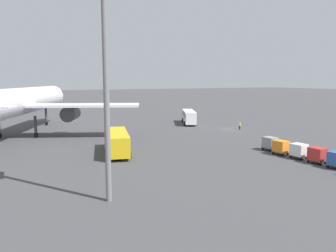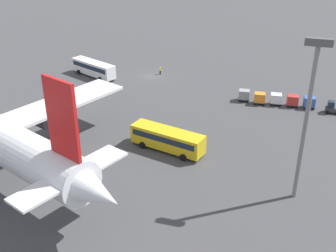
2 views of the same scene
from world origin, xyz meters
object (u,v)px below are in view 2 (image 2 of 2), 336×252
Objects in this scene: cargo_cart_red at (293,100)px; cargo_cart_blue at (309,102)px; shuttle_bus_far at (168,138)px; cargo_cart_white at (276,99)px; baggage_tug at (332,108)px; cargo_cart_orange at (260,98)px; cargo_cart_grey at (244,95)px; shuttle_bus_near at (93,68)px; worker_person at (160,70)px.

cargo_cart_blue is at bearing -179.12° from cargo_cart_red.
cargo_cart_white is at bearing -108.98° from shuttle_bus_far.
cargo_cart_white is at bearing -5.11° from baggage_tug.
baggage_tug is 3.90m from cargo_cart_blue.
cargo_cart_orange and cargo_cart_grey have the same top height.
baggage_tug is 1.13× the size of cargo_cart_grey.
cargo_cart_orange is at bearing -2.09° from baggage_tug.
baggage_tug is at bearing 178.61° from cargo_cart_orange.
shuttle_bus_near is 5.20× the size of cargo_cart_orange.
baggage_tug is at bearing 166.25° from cargo_cart_blue.
shuttle_bus_near is at bearing -6.35° from cargo_cart_white.
baggage_tug is 1.39× the size of worker_person.
cargo_cart_red reaches higher than worker_person.
shuttle_bus_near reaches higher than cargo_cart_grey.
worker_person is at bearing -25.76° from cargo_cart_grey.
cargo_cart_blue reaches higher than worker_person.
baggage_tug reaches higher than cargo_cart_orange.
worker_person is at bearing -18.54° from cargo_cart_red.
cargo_cart_red is at bearing 161.46° from worker_person.
worker_person is (34.29, -10.16, -0.07)m from baggage_tug.
cargo_cart_white is at bearing 177.87° from cargo_cart_grey.
cargo_cart_orange is at bearing 8.61° from cargo_cart_white.
shuttle_bus_near reaches higher than cargo_cart_orange.
cargo_cart_blue and cargo_cart_grey have the same top height.
cargo_cart_blue is at bearing 179.90° from cargo_cart_grey.
cargo_cart_white is (-13.87, -21.19, -0.72)m from shuttle_bus_far.
shuttle_bus_near is 5.20× the size of cargo_cart_grey.
cargo_cart_orange reaches higher than worker_person.
worker_person is 31.88m from cargo_cart_blue.
worker_person is at bearing -17.19° from baggage_tug.
cargo_cart_grey is at bearing -4.25° from baggage_tug.
cargo_cart_red is (2.86, 0.04, 0.00)m from cargo_cart_blue.
baggage_tug is at bearing -124.57° from shuttle_bus_far.
cargo_cart_red and cargo_cart_white have the same top height.
shuttle_bus_far is at bearing 40.51° from baggage_tug.
cargo_cart_grey is (8.57, -0.06, 0.00)m from cargo_cart_red.
shuttle_bus_far is 4.72× the size of baggage_tug.
cargo_cart_orange is (2.86, 0.43, 0.00)m from cargo_cart_white.
baggage_tug is at bearing 176.44° from cargo_cart_grey.
shuttle_bus_near is 38.09m from cargo_cart_white.
cargo_cart_white is (-24.80, 9.42, 0.32)m from worker_person.
worker_person is 26.53m from cargo_cart_white.
shuttle_bus_far is 27.12m from cargo_cart_red.
shuttle_bus_far is (-23.97, 25.41, -0.00)m from shuttle_bus_near.
shuttle_bus_far reaches higher than worker_person.
cargo_cart_red is at bearing 179.58° from cargo_cart_grey.
baggage_tug reaches higher than worker_person.
cargo_cart_white is 5.71m from cargo_cart_grey.
shuttle_bus_near is at bearing -7.56° from cargo_cart_orange.
shuttle_bus_near is 32.39m from cargo_cart_grey.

